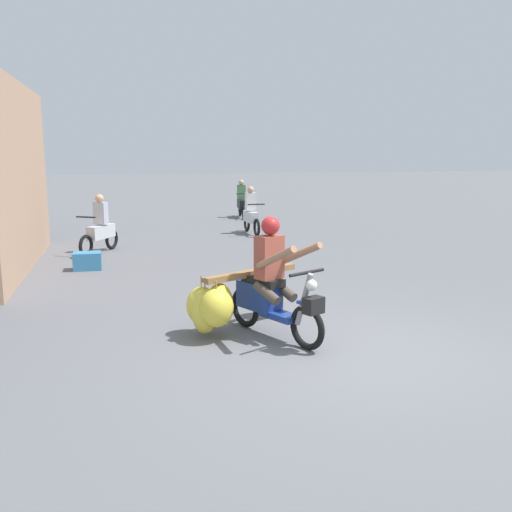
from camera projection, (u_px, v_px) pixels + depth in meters
name	position (u px, v px, depth m)	size (l,w,h in m)	color
ground_plane	(352.00, 353.00, 6.73)	(120.00, 120.00, 0.00)	slate
motorbike_main_loaded	(243.00, 297.00, 7.36)	(1.65, 1.98, 1.58)	black
motorbike_distant_ahead_left	(251.00, 215.00, 16.56)	(0.50, 1.62, 1.40)	black
motorbike_distant_ahead_right	(241.00, 202.00, 20.68)	(0.50, 1.62, 1.40)	black
motorbike_distant_far_ahead	(100.00, 229.00, 13.40)	(0.93, 1.43, 1.40)	black
produce_crate	(87.00, 261.00, 11.49)	(0.56, 0.40, 0.36)	teal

